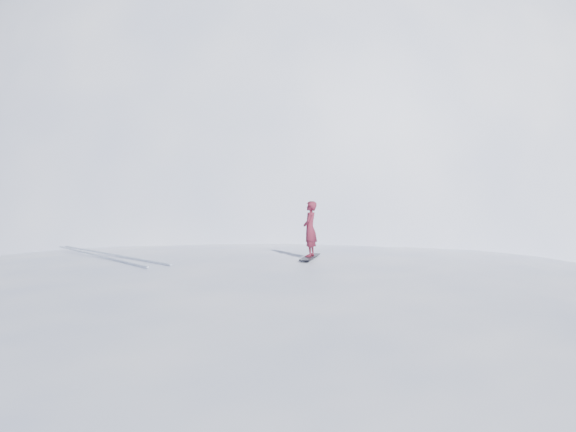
# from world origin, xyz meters

# --- Properties ---
(ground) EXTENTS (400.00, 400.00, 0.00)m
(ground) POSITION_xyz_m (0.00, 0.00, 0.00)
(ground) COLOR white
(ground) RESTS_ON ground
(near_ridge) EXTENTS (36.00, 28.00, 4.80)m
(near_ridge) POSITION_xyz_m (1.00, 3.00, 0.00)
(near_ridge) COLOR white
(near_ridge) RESTS_ON ground
(summit_peak) EXTENTS (60.00, 56.00, 56.00)m
(summit_peak) POSITION_xyz_m (22.00, 26.00, 0.00)
(summit_peak) COLOR white
(summit_peak) RESTS_ON ground
(peak_shoulder) EXTENTS (28.00, 24.00, 18.00)m
(peak_shoulder) POSITION_xyz_m (10.00, 20.00, 0.00)
(peak_shoulder) COLOR white
(peak_shoulder) RESTS_ON ground
(wind_bumps) EXTENTS (16.00, 14.40, 1.00)m
(wind_bumps) POSITION_xyz_m (-0.56, 2.12, 0.00)
(wind_bumps) COLOR white
(wind_bumps) RESTS_ON ground
(snowboard) EXTENTS (1.35, 1.12, 0.02)m
(snowboard) POSITION_xyz_m (2.32, 0.57, 2.41)
(snowboard) COLOR black
(snowboard) RESTS_ON near_ridge
(snowboarder) EXTENTS (0.66, 0.63, 1.52)m
(snowboarder) POSITION_xyz_m (2.32, 0.57, 3.19)
(snowboarder) COLOR maroon
(snowboarder) RESTS_ON snowboard
(board_tracks) EXTENTS (1.22, 5.98, 0.04)m
(board_tracks) POSITION_xyz_m (-2.04, 4.53, 2.42)
(board_tracks) COLOR silver
(board_tracks) RESTS_ON ground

